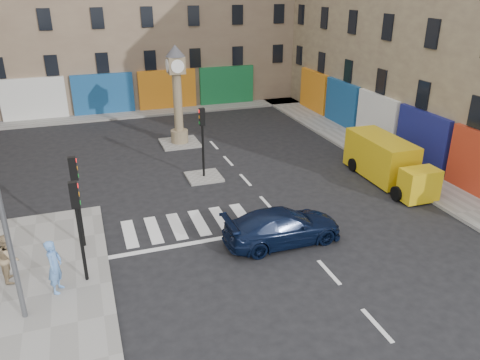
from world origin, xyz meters
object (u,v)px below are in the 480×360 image
traffic_light_island (202,131)px  traffic_light_left_far (76,188)px  clock_pillar (177,89)px  pedestrian_tan (9,257)px  pedestrian_blue (55,266)px  navy_sedan (283,226)px  yellow_van (387,161)px  traffic_light_left_near (78,216)px

traffic_light_island → traffic_light_left_far: bearing=-139.4°
traffic_light_left_far → clock_pillar: clock_pillar is taller
traffic_light_left_far → pedestrian_tan: traffic_light_left_far is taller
pedestrian_blue → clock_pillar: bearing=-7.4°
navy_sedan → traffic_light_left_far: bearing=73.4°
navy_sedan → pedestrian_blue: bearing=93.3°
pedestrian_blue → pedestrian_tan: (-1.52, 1.23, -0.09)m
yellow_van → traffic_light_left_near: bearing=-162.9°
clock_pillar → traffic_light_left_far: bearing=-118.9°
clock_pillar → pedestrian_blue: 16.07m
traffic_light_left_near → traffic_light_island: bearing=51.1°
yellow_van → pedestrian_tan: (-17.68, -3.49, -0.07)m
clock_pillar → pedestrian_tan: (-8.74, -12.92, -2.53)m
navy_sedan → yellow_van: 8.67m
traffic_light_left_near → traffic_light_island: size_ratio=1.00×
traffic_light_left_far → pedestrian_tan: size_ratio=2.13×
traffic_light_left_near → pedestrian_tan: (-2.44, 0.87, -1.60)m
traffic_light_left_far → navy_sedan: bearing=-15.2°
clock_pillar → navy_sedan: bearing=-84.6°
pedestrian_blue → pedestrian_tan: bearing=70.6°
traffic_light_left_near → clock_pillar: bearing=65.5°
traffic_light_left_far → yellow_van: traffic_light_left_far is taller
clock_pillar → yellow_van: 13.23m
traffic_light_left_near → pedestrian_blue: (-0.92, -0.36, -1.52)m
traffic_light_left_near → pedestrian_tan: 3.05m
traffic_light_left_far → yellow_van: bearing=7.3°
yellow_van → pedestrian_blue: bearing=-162.6°
clock_pillar → pedestrian_blue: (-7.22, -14.15, -2.45)m
traffic_light_left_near → traffic_light_left_far: same height
clock_pillar → pedestrian_tan: size_ratio=3.52×
traffic_light_left_near → traffic_light_left_far: size_ratio=1.00×
traffic_light_left_near → pedestrian_tan: traffic_light_left_near is taller
clock_pillar → pedestrian_tan: clock_pillar is taller
pedestrian_blue → traffic_light_left_near: bearing=-49.2°
traffic_light_left_far → navy_sedan: traffic_light_left_far is taller
clock_pillar → traffic_light_island: bearing=-90.0°
traffic_light_left_near → pedestrian_blue: size_ratio=1.94×
traffic_light_left_near → traffic_light_left_far: (0.00, 2.40, 0.00)m
pedestrian_blue → traffic_light_left_far: bearing=1.1°
traffic_light_left_near → yellow_van: 15.93m
traffic_light_left_near → traffic_light_left_far: 2.40m
pedestrian_blue → pedestrian_tan: size_ratio=1.10×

